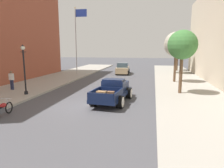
{
  "coord_description": "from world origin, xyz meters",
  "views": [
    {
      "loc": [
        4.25,
        -12.21,
        3.7
      ],
      "look_at": [
        1.18,
        2.92,
        1.0
      ],
      "focal_mm": 32.66,
      "sensor_mm": 36.0,
      "label": 1
    }
  ],
  "objects_px": {
    "motorcycle_parked": "(1,110)",
    "flagpole": "(77,33)",
    "street_tree_farthest": "(178,45)",
    "car_background_tan": "(123,69)",
    "street_tree_second": "(176,44)",
    "street_lamp_near": "(24,66)",
    "street_tree_nearest": "(182,45)",
    "pedestrian_sidewalk_left": "(11,79)",
    "hotrod_truck_navy": "(113,91)",
    "street_tree_third": "(176,45)"
  },
  "relations": [
    {
      "from": "flagpole",
      "to": "street_tree_third",
      "type": "bearing_deg",
      "value": 12.5
    },
    {
      "from": "car_background_tan",
      "to": "pedestrian_sidewalk_left",
      "type": "distance_m",
      "value": 16.12
    },
    {
      "from": "flagpole",
      "to": "street_tree_nearest",
      "type": "height_order",
      "value": "flagpole"
    },
    {
      "from": "street_lamp_near",
      "to": "street_tree_third",
      "type": "distance_m",
      "value": 21.16
    },
    {
      "from": "street_tree_nearest",
      "to": "street_tree_farthest",
      "type": "xyz_separation_m",
      "value": [
        1.61,
        17.79,
        0.29
      ]
    },
    {
      "from": "motorcycle_parked",
      "to": "street_lamp_near",
      "type": "xyz_separation_m",
      "value": [
        -1.72,
        4.79,
        1.94
      ]
    },
    {
      "from": "pedestrian_sidewalk_left",
      "to": "street_tree_second",
      "type": "distance_m",
      "value": 16.41
    },
    {
      "from": "car_background_tan",
      "to": "street_tree_nearest",
      "type": "bearing_deg",
      "value": -62.62
    },
    {
      "from": "street_tree_second",
      "to": "street_tree_farthest",
      "type": "height_order",
      "value": "street_tree_farthest"
    },
    {
      "from": "pedestrian_sidewalk_left",
      "to": "street_tree_second",
      "type": "relative_size",
      "value": 0.31
    },
    {
      "from": "car_background_tan",
      "to": "street_lamp_near",
      "type": "distance_m",
      "value": 16.56
    },
    {
      "from": "flagpole",
      "to": "street_tree_third",
      "type": "distance_m",
      "value": 14.05
    },
    {
      "from": "motorcycle_parked",
      "to": "street_tree_third",
      "type": "xyz_separation_m",
      "value": [
        11.07,
        21.55,
        3.76
      ]
    },
    {
      "from": "car_background_tan",
      "to": "flagpole",
      "type": "bearing_deg",
      "value": -163.35
    },
    {
      "from": "pedestrian_sidewalk_left",
      "to": "car_background_tan",
      "type": "bearing_deg",
      "value": 61.68
    },
    {
      "from": "hotrod_truck_navy",
      "to": "street_tree_second",
      "type": "distance_m",
      "value": 10.75
    },
    {
      "from": "pedestrian_sidewalk_left",
      "to": "street_tree_third",
      "type": "xyz_separation_m",
      "value": [
        15.09,
        15.36,
        3.11
      ]
    },
    {
      "from": "car_background_tan",
      "to": "street_tree_second",
      "type": "distance_m",
      "value": 10.14
    },
    {
      "from": "street_tree_farthest",
      "to": "street_tree_third",
      "type": "bearing_deg",
      "value": -100.58
    },
    {
      "from": "street_lamp_near",
      "to": "flagpole",
      "type": "distance_m",
      "value": 14.17
    },
    {
      "from": "pedestrian_sidewalk_left",
      "to": "street_tree_nearest",
      "type": "relative_size",
      "value": 0.33
    },
    {
      "from": "motorcycle_parked",
      "to": "street_tree_second",
      "type": "height_order",
      "value": "street_tree_second"
    },
    {
      "from": "street_tree_third",
      "to": "pedestrian_sidewalk_left",
      "type": "bearing_deg",
      "value": -134.49
    },
    {
      "from": "motorcycle_parked",
      "to": "street_tree_nearest",
      "type": "bearing_deg",
      "value": 37.1
    },
    {
      "from": "street_tree_second",
      "to": "car_background_tan",
      "type": "bearing_deg",
      "value": 134.41
    },
    {
      "from": "pedestrian_sidewalk_left",
      "to": "street_tree_farthest",
      "type": "bearing_deg",
      "value": 50.66
    },
    {
      "from": "hotrod_truck_navy",
      "to": "flagpole",
      "type": "relative_size",
      "value": 0.55
    },
    {
      "from": "motorcycle_parked",
      "to": "hotrod_truck_navy",
      "type": "bearing_deg",
      "value": 41.47
    },
    {
      "from": "street_lamp_near",
      "to": "car_background_tan",
      "type": "bearing_deg",
      "value": 71.06
    },
    {
      "from": "street_tree_farthest",
      "to": "street_tree_nearest",
      "type": "bearing_deg",
      "value": -95.19
    },
    {
      "from": "flagpole",
      "to": "street_tree_nearest",
      "type": "bearing_deg",
      "value": -40.32
    },
    {
      "from": "flagpole",
      "to": "street_tree_second",
      "type": "height_order",
      "value": "flagpole"
    },
    {
      "from": "pedestrian_sidewalk_left",
      "to": "street_tree_nearest",
      "type": "distance_m",
      "value": 14.57
    },
    {
      "from": "street_tree_farthest",
      "to": "car_background_tan",
      "type": "bearing_deg",
      "value": -147.96
    },
    {
      "from": "street_tree_third",
      "to": "flagpole",
      "type": "bearing_deg",
      "value": -167.5
    },
    {
      "from": "street_lamp_near",
      "to": "street_tree_farthest",
      "type": "bearing_deg",
      "value": 56.84
    },
    {
      "from": "pedestrian_sidewalk_left",
      "to": "flagpole",
      "type": "xyz_separation_m",
      "value": [
        1.46,
        12.33,
        4.68
      ]
    },
    {
      "from": "street_tree_nearest",
      "to": "car_background_tan",
      "type": "bearing_deg",
      "value": 117.38
    },
    {
      "from": "motorcycle_parked",
      "to": "flagpole",
      "type": "distance_m",
      "value": 19.45
    },
    {
      "from": "hotrod_truck_navy",
      "to": "flagpole",
      "type": "xyz_separation_m",
      "value": [
        -7.86,
        13.84,
        5.02
      ]
    },
    {
      "from": "pedestrian_sidewalk_left",
      "to": "flagpole",
      "type": "relative_size",
      "value": 0.18
    },
    {
      "from": "motorcycle_parked",
      "to": "street_tree_second",
      "type": "relative_size",
      "value": 0.4
    },
    {
      "from": "car_background_tan",
      "to": "street_tree_third",
      "type": "distance_m",
      "value": 8.28
    },
    {
      "from": "car_background_tan",
      "to": "street_lamp_near",
      "type": "bearing_deg",
      "value": -108.94
    },
    {
      "from": "car_background_tan",
      "to": "flagpole",
      "type": "distance_m",
      "value": 8.17
    },
    {
      "from": "motorcycle_parked",
      "to": "car_background_tan",
      "type": "relative_size",
      "value": 0.48
    },
    {
      "from": "motorcycle_parked",
      "to": "street_tree_second",
      "type": "xyz_separation_m",
      "value": [
        10.3,
        13.56,
        3.75
      ]
    },
    {
      "from": "street_tree_third",
      "to": "motorcycle_parked",
      "type": "bearing_deg",
      "value": -117.18
    },
    {
      "from": "car_background_tan",
      "to": "hotrod_truck_navy",
      "type": "bearing_deg",
      "value": -83.91
    },
    {
      "from": "hotrod_truck_navy",
      "to": "motorcycle_parked",
      "type": "distance_m",
      "value": 7.08
    }
  ]
}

